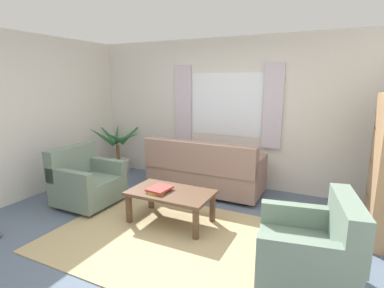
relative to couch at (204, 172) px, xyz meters
name	(u,v)px	position (x,y,z in m)	size (l,w,h in m)	color
ground_plane	(162,236)	(0.14, -1.57, -0.37)	(6.24, 6.24, 0.00)	slate
wall_back	(227,113)	(0.14, 0.69, 0.93)	(5.32, 0.12, 2.60)	silver
wall_left	(11,119)	(-2.52, -1.57, 0.93)	(0.12, 4.40, 2.60)	silver
window_with_curtains	(225,105)	(0.14, 0.61, 1.08)	(1.98, 0.07, 1.40)	white
area_rug	(162,236)	(0.14, -1.57, -0.36)	(2.61, 2.06, 0.01)	tan
couch	(204,172)	(0.00, 0.00, 0.00)	(1.90, 0.82, 0.92)	gray
armchair_left	(85,182)	(-1.44, -1.23, -0.01)	(0.82, 0.84, 0.88)	slate
armchair_right	(311,251)	(1.82, -1.75, -0.01)	(0.95, 0.97, 0.88)	slate
coffee_table	(171,195)	(0.05, -1.20, 0.01)	(1.10, 0.64, 0.44)	brown
book_stack_on_table	(159,189)	(-0.08, -1.27, 0.10)	(0.28, 0.32, 0.05)	gold
potted_plant	(118,154)	(-2.02, 0.23, 0.04)	(1.14, 1.20, 1.09)	#B7B2A8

